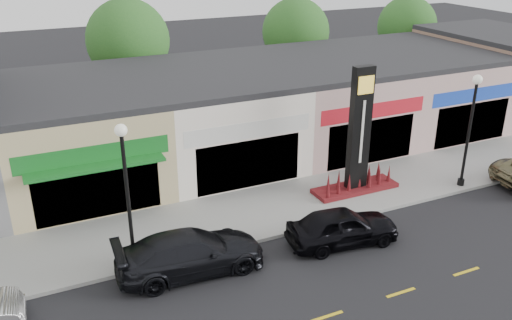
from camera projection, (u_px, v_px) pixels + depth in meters
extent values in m
plane|color=black|center=(352.00, 250.00, 21.27)|extent=(120.00, 120.00, 0.00)
cube|color=gray|center=(298.00, 202.00, 24.88)|extent=(52.00, 4.30, 0.15)
cube|color=gray|center=(324.00, 224.00, 23.00)|extent=(52.00, 0.20, 0.15)
cube|color=#CCB582|center=(79.00, 136.00, 26.72)|extent=(7.00, 10.00, 4.50)
cube|color=#262628|center=(72.00, 88.00, 25.78)|extent=(7.00, 10.00, 0.30)
cube|color=black|center=(98.00, 191.00, 22.91)|extent=(5.25, 0.10, 2.40)
cube|color=#186D24|center=(93.00, 154.00, 22.25)|extent=(6.30, 0.12, 0.80)
cube|color=#186D24|center=(96.00, 167.00, 22.03)|extent=(5.60, 0.90, 0.12)
cube|color=white|center=(212.00, 117.00, 29.42)|extent=(7.00, 10.00, 4.50)
cube|color=#262628|center=(210.00, 73.00, 28.49)|extent=(7.00, 10.00, 0.30)
cube|color=black|center=(249.00, 164.00, 25.62)|extent=(5.25, 0.10, 2.40)
cube|color=silver|center=(249.00, 130.00, 24.96)|extent=(6.30, 0.12, 0.80)
cube|color=#C7A297|center=(322.00, 101.00, 32.13)|extent=(7.00, 10.00, 4.50)
cube|color=#262628|center=(324.00, 61.00, 31.19)|extent=(7.00, 10.00, 0.30)
cube|color=black|center=(371.00, 142.00, 28.33)|extent=(5.25, 0.10, 2.40)
cube|color=red|center=(373.00, 110.00, 27.66)|extent=(6.30, 0.12, 0.80)
cube|color=#C7A297|center=(416.00, 88.00, 34.83)|extent=(7.00, 10.00, 4.50)
cube|color=#262628|center=(420.00, 51.00, 33.90)|extent=(7.00, 10.00, 0.30)
cube|color=black|center=(471.00, 123.00, 31.03)|extent=(5.25, 0.10, 2.40)
cube|color=blue|center=(476.00, 94.00, 30.37)|extent=(6.30, 0.12, 0.80)
cube|color=#896450|center=(496.00, 73.00, 37.44)|extent=(7.00, 10.00, 5.00)
cube|color=#262628|center=(503.00, 34.00, 36.41)|extent=(7.00, 10.00, 0.30)
cylinder|color=#382619|center=(133.00, 96.00, 35.40)|extent=(0.36, 0.36, 3.15)
sphere|color=#184E18|center=(128.00, 40.00, 33.98)|extent=(5.20, 5.20, 5.20)
cylinder|color=#382619|center=(294.00, 78.00, 40.08)|extent=(0.36, 0.36, 2.97)
sphere|color=#184E18|center=(296.00, 32.00, 38.75)|extent=(4.80, 4.80, 4.80)
cylinder|color=#382619|center=(402.00, 66.00, 43.98)|extent=(0.36, 0.36, 2.80)
sphere|color=#184E18|center=(407.00, 26.00, 42.71)|extent=(4.60, 4.60, 4.60)
cylinder|color=black|center=(134.00, 259.00, 20.15)|extent=(0.32, 0.32, 0.30)
cylinder|color=black|center=(128.00, 199.00, 19.18)|extent=(0.14, 0.14, 5.00)
sphere|color=silver|center=(121.00, 130.00, 18.16)|extent=(0.44, 0.44, 0.44)
cylinder|color=black|center=(461.00, 182.00, 26.34)|extent=(0.32, 0.32, 0.30)
cylinder|color=black|center=(469.00, 134.00, 25.36)|extent=(0.14, 0.14, 5.00)
sphere|color=silver|center=(478.00, 80.00, 24.35)|extent=(0.44, 0.44, 0.44)
cube|color=#58150F|center=(355.00, 188.00, 25.84)|extent=(4.20, 1.30, 0.20)
cube|color=black|center=(359.00, 131.00, 24.71)|extent=(1.00, 0.40, 6.00)
cube|color=yellow|center=(366.00, 85.00, 23.67)|extent=(0.80, 0.05, 0.80)
cube|color=silver|center=(362.00, 132.00, 24.53)|extent=(0.12, 0.04, 3.00)
imported|color=black|center=(191.00, 253.00, 19.66)|extent=(2.46, 5.53, 1.58)
imported|color=black|center=(342.00, 227.00, 21.44)|extent=(2.32, 4.66, 1.53)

